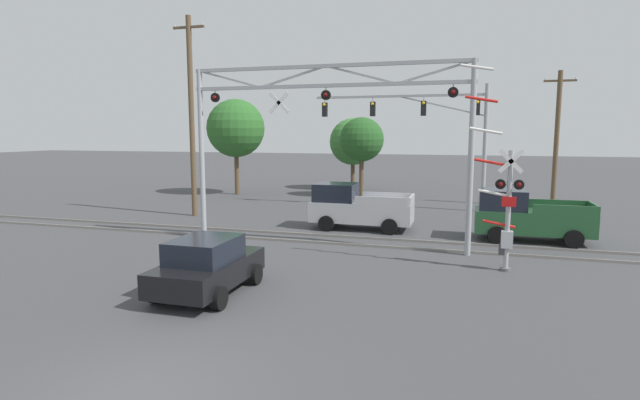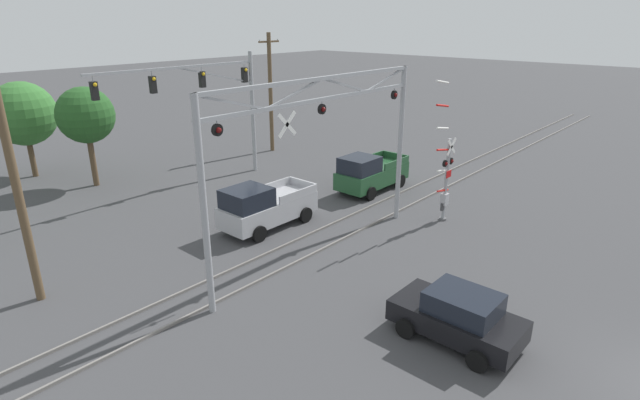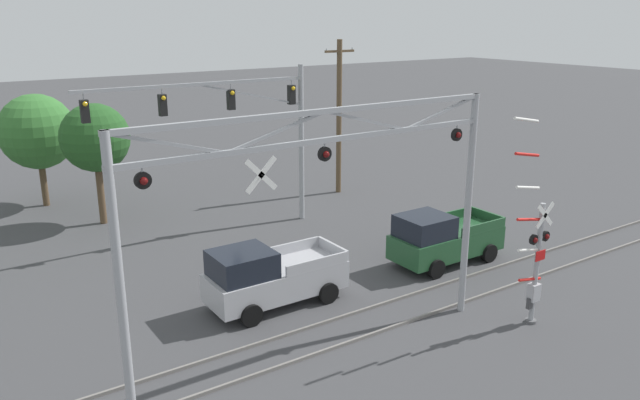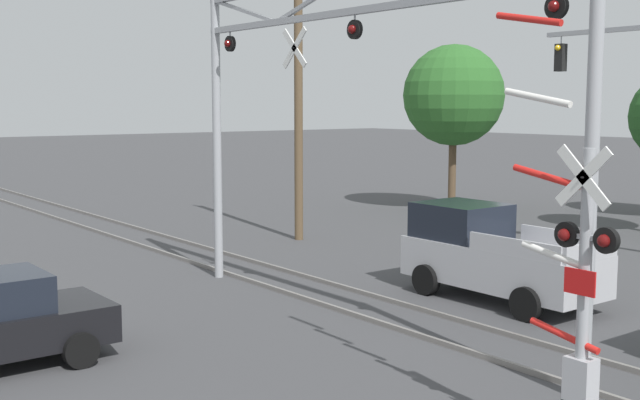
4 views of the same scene
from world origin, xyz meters
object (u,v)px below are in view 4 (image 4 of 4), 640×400
(pickup_truck_lead, at_px, (492,255))
(utility_pole_left, at_px, (298,74))
(crossing_gantry, at_px, (354,81))
(crossing_signal_mast, at_px, (574,289))
(background_tree_beyond_span, at_px, (454,95))

(pickup_truck_lead, xyz_separation_m, utility_pole_left, (-9.32, 1.24, 4.42))
(crossing_gantry, relative_size, utility_pole_left, 1.05)
(crossing_gantry, distance_m, utility_pole_left, 10.26)
(crossing_gantry, height_order, utility_pole_left, utility_pole_left)
(pickup_truck_lead, bearing_deg, utility_pole_left, 172.44)
(crossing_signal_mast, height_order, pickup_truck_lead, crossing_signal_mast)
(crossing_signal_mast, bearing_deg, pickup_truck_lead, 137.20)
(utility_pole_left, distance_m, background_tree_beyond_span, 9.71)
(pickup_truck_lead, xyz_separation_m, background_tree_beyond_span, (-11.35, 10.71, 3.80))
(crossing_signal_mast, xyz_separation_m, pickup_truck_lead, (-6.15, 5.69, -1.15))
(crossing_signal_mast, relative_size, pickup_truck_lead, 1.43)
(crossing_gantry, bearing_deg, crossing_signal_mast, -15.80)
(crossing_gantry, distance_m, crossing_signal_mast, 7.36)
(pickup_truck_lead, height_order, background_tree_beyond_span, background_tree_beyond_span)
(pickup_truck_lead, bearing_deg, crossing_signal_mast, -42.80)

